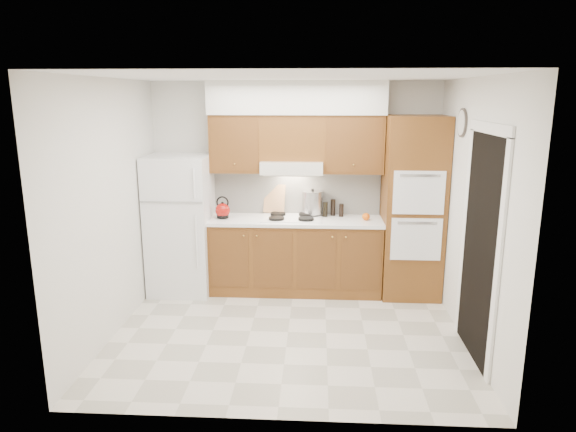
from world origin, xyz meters
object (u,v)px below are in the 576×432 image
(fridge, at_px, (181,224))
(kettle, at_px, (223,210))
(oven_cabinet, at_px, (412,208))
(stock_pot, at_px, (312,202))

(fridge, xyz_separation_m, kettle, (0.53, 0.02, 0.18))
(fridge, xyz_separation_m, oven_cabinet, (2.85, 0.03, 0.24))
(fridge, distance_m, stock_pot, 1.67)
(kettle, distance_m, stock_pot, 1.13)
(fridge, distance_m, kettle, 0.56)
(kettle, bearing_deg, fridge, 164.90)
(kettle, bearing_deg, oven_cabinet, -17.15)
(oven_cabinet, distance_m, stock_pot, 1.23)
(kettle, xyz_separation_m, stock_pot, (1.11, 0.22, 0.07))
(oven_cabinet, bearing_deg, fridge, -179.30)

